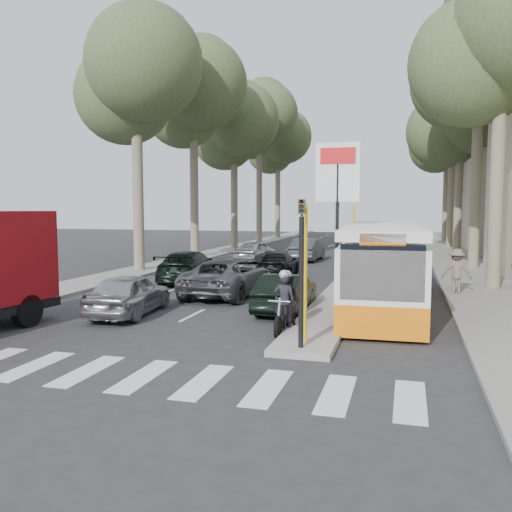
# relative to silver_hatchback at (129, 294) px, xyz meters

# --- Properties ---
(ground) EXTENTS (120.00, 120.00, 0.00)m
(ground) POSITION_rel_silver_hatchback_xyz_m (2.87, -1.56, -0.68)
(ground) COLOR #28282B
(ground) RESTS_ON ground
(sidewalk_right) EXTENTS (3.20, 70.00, 0.12)m
(sidewalk_right) POSITION_rel_silver_hatchback_xyz_m (11.47, 23.44, -0.62)
(sidewalk_right) COLOR gray
(sidewalk_right) RESTS_ON ground
(median_left) EXTENTS (2.40, 64.00, 0.12)m
(median_left) POSITION_rel_silver_hatchback_xyz_m (-5.13, 26.44, -0.62)
(median_left) COLOR gray
(median_left) RESTS_ON ground
(traffic_island) EXTENTS (1.50, 26.00, 0.16)m
(traffic_island) POSITION_rel_silver_hatchback_xyz_m (6.12, 9.44, -0.60)
(traffic_island) COLOR gray
(traffic_island) RESTS_ON ground
(billboard) EXTENTS (1.50, 12.10, 5.60)m
(billboard) POSITION_rel_silver_hatchback_xyz_m (6.12, 3.44, 3.03)
(billboard) COLOR yellow
(billboard) RESTS_ON ground
(traffic_light_island) EXTENTS (0.16, 0.41, 3.60)m
(traffic_light_island) POSITION_rel_silver_hatchback_xyz_m (6.12, -3.06, 1.81)
(traffic_light_island) COLOR black
(traffic_light_island) RESTS_ON ground
(tree_l_a) EXTENTS (7.40, 7.20, 14.10)m
(tree_l_a) POSITION_rel_silver_hatchback_xyz_m (-5.00, 10.55, 9.71)
(tree_l_a) COLOR #6B604C
(tree_l_a) RESTS_ON ground
(tree_l_b) EXTENTS (7.40, 7.20, 14.88)m
(tree_l_b) POSITION_rel_silver_hatchback_xyz_m (-5.10, 18.55, 10.40)
(tree_l_b) COLOR #6B604C
(tree_l_b) RESTS_ON ground
(tree_l_c) EXTENTS (7.40, 7.20, 13.71)m
(tree_l_c) POSITION_rel_silver_hatchback_xyz_m (-4.90, 26.55, 9.36)
(tree_l_c) COLOR #6B604C
(tree_l_c) RESTS_ON ground
(tree_l_d) EXTENTS (7.40, 7.20, 15.66)m
(tree_l_d) POSITION_rel_silver_hatchback_xyz_m (-5.00, 34.55, 11.08)
(tree_l_d) COLOR #6B604C
(tree_l_d) RESTS_ON ground
(tree_l_e) EXTENTS (7.40, 7.20, 14.49)m
(tree_l_e) POSITION_rel_silver_hatchback_xyz_m (-5.10, 42.55, 10.05)
(tree_l_e) COLOR #6B604C
(tree_l_e) RESTS_ON ground
(tree_r_a) EXTENTS (7.40, 7.20, 14.10)m
(tree_r_a) POSITION_rel_silver_hatchback_xyz_m (12.00, 8.55, 9.71)
(tree_r_a) COLOR #6B604C
(tree_r_a) RESTS_ON ground
(tree_r_b) EXTENTS (7.40, 7.20, 15.27)m
(tree_r_b) POSITION_rel_silver_hatchback_xyz_m (12.10, 16.55, 10.74)
(tree_r_b) COLOR #6B604C
(tree_r_b) RESTS_ON ground
(tree_r_c) EXTENTS (7.40, 7.20, 13.32)m
(tree_r_c) POSITION_rel_silver_hatchback_xyz_m (11.90, 24.55, 9.02)
(tree_r_c) COLOR #6B604C
(tree_r_c) RESTS_ON ground
(tree_r_d) EXTENTS (7.40, 7.20, 14.88)m
(tree_r_d) POSITION_rel_silver_hatchback_xyz_m (12.00, 32.55, 10.40)
(tree_r_d) COLOR #6B604C
(tree_r_d) RESTS_ON ground
(tree_r_e) EXTENTS (7.40, 7.20, 14.10)m
(tree_r_e) POSITION_rel_silver_hatchback_xyz_m (12.10, 40.55, 9.71)
(tree_r_e) COLOR #6B604C
(tree_r_e) RESTS_ON ground
(silver_hatchback) EXTENTS (1.94, 4.10, 1.35)m
(silver_hatchback) POSITION_rel_silver_hatchback_xyz_m (0.00, 0.00, 0.00)
(silver_hatchback) COLOR #A8ABB0
(silver_hatchback) RESTS_ON ground
(dark_hatchback) EXTENTS (1.43, 3.83, 1.25)m
(dark_hatchback) POSITION_rel_silver_hatchback_xyz_m (4.67, 1.86, -0.05)
(dark_hatchback) COLOR black
(dark_hatchback) RESTS_ON ground
(queue_car_a) EXTENTS (2.43, 5.15, 1.42)m
(queue_car_a) POSITION_rel_silver_hatchback_xyz_m (1.77, 4.44, 0.03)
(queue_car_a) COLOR #52545B
(queue_car_a) RESTS_ON ground
(queue_car_b) EXTENTS (1.91, 4.23, 1.20)m
(queue_car_b) POSITION_rel_silver_hatchback_xyz_m (2.37, 10.51, -0.08)
(queue_car_b) COLOR black
(queue_car_b) RESTS_ON ground
(queue_car_c) EXTENTS (2.00, 4.13, 1.36)m
(queue_car_c) POSITION_rel_silver_hatchback_xyz_m (-0.63, 17.06, 0.00)
(queue_car_c) COLOR #B0B2B9
(queue_car_c) RESTS_ON ground
(queue_car_d) EXTENTS (1.64, 4.36, 1.42)m
(queue_car_d) POSITION_rel_silver_hatchback_xyz_m (2.37, 18.69, 0.03)
(queue_car_d) COLOR #4A4D51
(queue_car_d) RESTS_ON ground
(queue_car_e) EXTENTS (2.65, 5.17, 1.44)m
(queue_car_e) POSITION_rel_silver_hatchback_xyz_m (-1.13, 7.56, 0.04)
(queue_car_e) COLOR black
(queue_car_e) RESTS_ON ground
(city_bus) EXTENTS (2.75, 10.89, 2.85)m
(city_bus) POSITION_rel_silver_hatchback_xyz_m (7.67, 3.81, 0.82)
(city_bus) COLOR orange
(city_bus) RESTS_ON ground
(motorcycle) EXTENTS (0.73, 2.03, 1.73)m
(motorcycle) POSITION_rel_silver_hatchback_xyz_m (5.27, -0.86, 0.11)
(motorcycle) COLOR black
(motorcycle) RESTS_ON ground
(pedestrian_far) EXTENTS (1.12, 0.52, 1.71)m
(pedestrian_far) POSITION_rel_silver_hatchback_xyz_m (10.31, 6.60, 0.30)
(pedestrian_far) COLOR #726255
(pedestrian_far) RESTS_ON sidewalk_right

